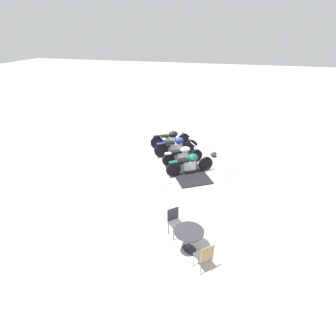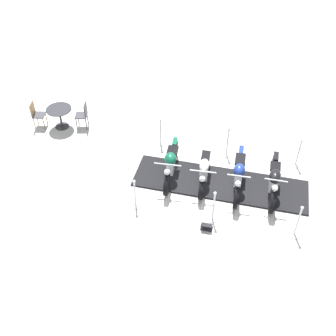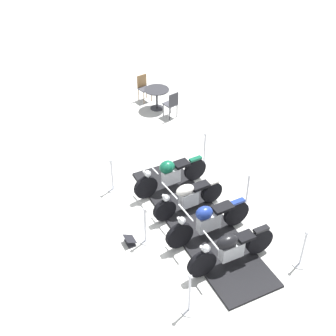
% 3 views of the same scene
% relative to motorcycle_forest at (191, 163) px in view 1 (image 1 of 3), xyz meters
% --- Properties ---
extents(ground_plane, '(80.00, 80.00, 0.00)m').
position_rel_motorcycle_forest_xyz_m(ground_plane, '(-1.31, -0.81, -0.56)').
color(ground_plane, silver).
extents(display_platform, '(5.29, 3.92, 0.06)m').
position_rel_motorcycle_forest_xyz_m(display_platform, '(-1.31, -0.81, -0.53)').
color(display_platform, black).
rests_on(display_platform, ground_plane).
extents(motorcycle_forest, '(1.38, 1.92, 0.99)m').
position_rel_motorcycle_forest_xyz_m(motorcycle_forest, '(0.00, 0.00, 0.00)').
color(motorcycle_forest, black).
rests_on(motorcycle_forest, display_platform).
extents(motorcycle_cream, '(1.29, 1.78, 0.91)m').
position_rel_motorcycle_forest_xyz_m(motorcycle_cream, '(-0.88, -0.53, -0.06)').
color(motorcycle_cream, black).
rests_on(motorcycle_cream, display_platform).
extents(motorcycle_navy, '(1.37, 2.03, 1.03)m').
position_rel_motorcycle_forest_xyz_m(motorcycle_navy, '(-1.77, -1.05, -0.01)').
color(motorcycle_navy, black).
rests_on(motorcycle_navy, display_platform).
extents(motorcycle_black, '(1.27, 1.99, 1.02)m').
position_rel_motorcycle_forest_xyz_m(motorcycle_black, '(-2.66, -1.57, -0.01)').
color(motorcycle_black, black).
rests_on(motorcycle_black, display_platform).
extents(stanchion_right_mid, '(0.29, 0.29, 1.10)m').
position_rel_motorcycle_forest_xyz_m(stanchion_right_mid, '(-2.05, 0.45, -0.16)').
color(stanchion_right_mid, silver).
rests_on(stanchion_right_mid, ground_plane).
extents(stanchion_left_mid, '(0.36, 0.36, 1.08)m').
position_rel_motorcycle_forest_xyz_m(stanchion_left_mid, '(-0.57, -2.08, -0.23)').
color(stanchion_left_mid, silver).
rests_on(stanchion_left_mid, ground_plane).
extents(stanchion_left_rear, '(0.36, 0.36, 1.04)m').
position_rel_motorcycle_forest_xyz_m(stanchion_left_rear, '(-2.51, -3.22, -0.25)').
color(stanchion_left_rear, silver).
rests_on(stanchion_left_rear, ground_plane).
extents(stanchion_right_front, '(0.32, 0.32, 1.03)m').
position_rel_motorcycle_forest_xyz_m(stanchion_right_front, '(-0.12, 1.59, -0.23)').
color(stanchion_right_front, silver).
rests_on(stanchion_right_front, ground_plane).
extents(stanchion_right_rear, '(0.36, 0.36, 1.10)m').
position_rel_motorcycle_forest_xyz_m(stanchion_right_rear, '(-3.99, -0.69, -0.23)').
color(stanchion_right_rear, silver).
rests_on(stanchion_right_rear, ground_plane).
extents(stanchion_left_front, '(0.29, 0.29, 1.06)m').
position_rel_motorcycle_forest_xyz_m(stanchion_left_front, '(1.37, -0.94, -0.18)').
color(stanchion_left_front, silver).
rests_on(stanchion_left_front, ground_plane).
extents(info_placard, '(0.39, 0.37, 0.21)m').
position_rel_motorcycle_forest_xyz_m(info_placard, '(-2.15, 0.82, -0.48)').
color(info_placard, '#333338').
rests_on(info_placard, ground_plane).
extents(cafe_table, '(0.88, 0.88, 0.76)m').
position_rel_motorcycle_forest_xyz_m(cafe_table, '(4.64, 0.81, 0.02)').
color(cafe_table, '#2D2D33').
rests_on(cafe_table, ground_plane).
extents(cafe_chair_near_table, '(0.57, 0.57, 0.96)m').
position_rel_motorcycle_forest_xyz_m(cafe_chair_near_table, '(4.04, 0.24, -0.00)').
color(cafe_chair_near_table, '#2D2D33').
rests_on(cafe_chair_near_table, ground_plane).
extents(cafe_chair_across_table, '(0.56, 0.56, 0.96)m').
position_rel_motorcycle_forest_xyz_m(cafe_chair_across_table, '(5.26, 1.35, -0.01)').
color(cafe_chair_across_table, olive).
rests_on(cafe_chair_across_table, ground_plane).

